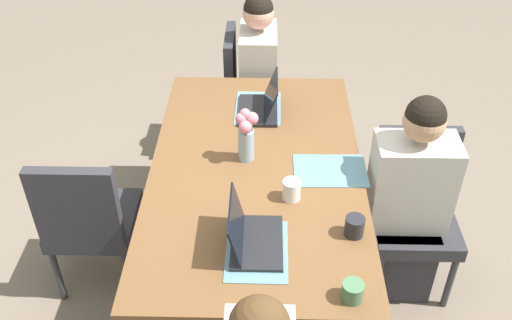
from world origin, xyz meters
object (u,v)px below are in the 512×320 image
chair_near_right_near (88,217)px  dining_table (256,180)px  coffee_mug_centre_left (354,226)px  person_far_left_near (406,209)px  person_head_left_left_far (258,89)px  chair_far_left_near (414,203)px  coffee_mug_near_right (353,291)px  laptop_head_right_left_mid (251,237)px  chair_head_left_left_far (248,87)px  laptop_head_left_left_far (261,105)px  coffee_mug_near_left (292,190)px  flower_vase (246,134)px

chair_near_right_near → dining_table: bearing=96.8°
dining_table → coffee_mug_centre_left: bearing=43.6°
person_far_left_near → person_head_left_left_far: 1.44m
chair_far_left_near → person_far_left_near: (0.07, -0.06, 0.03)m
dining_table → coffee_mug_near_right: (0.80, 0.39, 0.12)m
person_far_left_near → dining_table: bearing=-92.4°
dining_table → laptop_head_right_left_mid: 0.54m
dining_table → chair_head_left_left_far: bearing=-176.1°
person_far_left_near → chair_head_left_left_far: (-1.26, -0.86, -0.03)m
chair_head_left_left_far → laptop_head_right_left_mid: laptop_head_right_left_mid is taller
laptop_head_right_left_mid → coffee_mug_near_right: size_ratio=3.69×
chair_near_right_near → coffee_mug_centre_left: chair_near_right_near is taller
chair_near_right_near → person_far_left_near: bearing=92.4°
person_head_left_left_far → laptop_head_left_left_far: person_head_left_left_far is taller
chair_head_left_left_far → chair_near_right_near: size_ratio=1.00×
chair_head_left_left_far → laptop_head_left_left_far: (0.71, 0.10, 0.30)m
person_far_left_near → laptop_head_right_left_mid: (0.49, -0.79, 0.28)m
chair_head_left_left_far → coffee_mug_near_right: size_ratio=10.38×
chair_far_left_near → person_head_left_left_far: bearing=-143.2°
coffee_mug_near_left → coffee_mug_near_right: 0.62m
dining_table → coffee_mug_near_left: 0.31m
dining_table → chair_far_left_near: (-0.04, 0.84, -0.18)m
coffee_mug_near_right → coffee_mug_centre_left: 0.35m
chair_far_left_near → laptop_head_right_left_mid: size_ratio=2.81×
chair_far_left_near → laptop_head_left_left_far: size_ratio=2.81×
dining_table → flower_vase: 0.25m
person_far_left_near → chair_near_right_near: bearing=-87.6°
dining_table → chair_near_right_near: bearing=-83.2°
dining_table → laptop_head_left_left_far: bearing=177.9°
chair_far_left_near → flower_vase: (-0.03, -0.89, 0.41)m
flower_vase → coffee_mug_near_left: bearing=36.4°
coffee_mug_near_left → coffee_mug_centre_left: coffee_mug_near_left is taller
person_far_left_near → coffee_mug_near_right: size_ratio=13.78×
flower_vase → laptop_head_left_left_far: 0.46m
chair_far_left_near → laptop_head_right_left_mid: 1.06m
chair_near_right_near → laptop_head_right_left_mid: size_ratio=2.81×
chair_head_left_left_far → laptop_head_right_left_mid: size_ratio=2.81×
chair_head_left_left_far → laptop_head_right_left_mid: bearing=2.4°
chair_far_left_near → laptop_head_left_left_far: bearing=-120.2°
laptop_head_right_left_mid → coffee_mug_centre_left: (-0.07, 0.45, 0.00)m
chair_far_left_near → chair_near_right_near: same height
coffee_mug_near_right → coffee_mug_centre_left: coffee_mug_centre_left is taller
flower_vase → coffee_mug_near_right: (0.88, 0.44, -0.11)m
dining_table → laptop_head_right_left_mid: (0.53, -0.01, 0.12)m
chair_near_right_near → coffee_mug_near_right: size_ratio=10.38×
laptop_head_left_left_far → coffee_mug_near_right: laptop_head_left_left_far is taller
chair_far_left_near → laptop_head_left_left_far: laptop_head_left_left_far is taller
flower_vase → laptop_head_right_left_mid: (0.60, 0.04, -0.11)m
flower_vase → laptop_head_left_left_far: flower_vase is taller
person_far_left_near → coffee_mug_near_left: bearing=-72.6°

